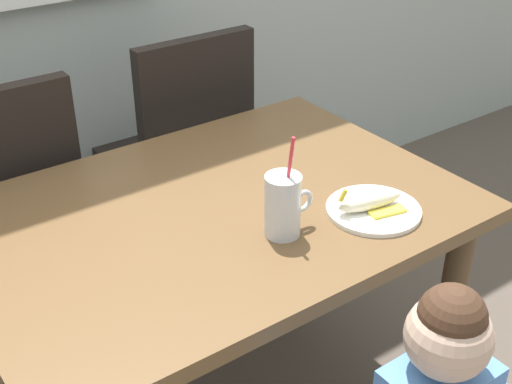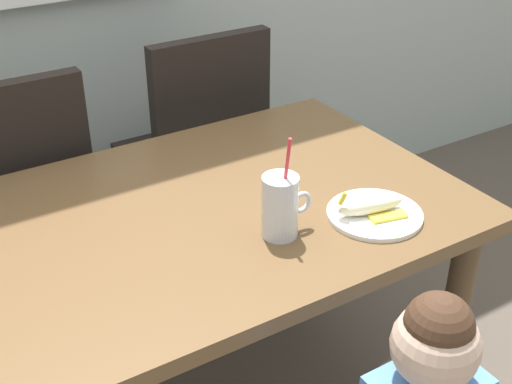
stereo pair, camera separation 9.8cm
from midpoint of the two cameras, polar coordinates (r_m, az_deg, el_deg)
name	(u,v)px [view 2 (the right image)]	position (r m, az deg, el deg)	size (l,w,h in m)	color
dining_table	(217,242)	(1.75, -1.69, -4.19)	(1.22, 0.86, 0.74)	brown
dining_chair_left	(17,201)	(2.19, -17.99, -0.76)	(0.44, 0.44, 0.96)	black
dining_chair_right	(198,144)	(2.43, -3.69, 3.98)	(0.44, 0.45, 0.96)	black
milk_cup	(280,210)	(1.55, 3.85, -1.49)	(0.13, 0.08, 0.25)	silver
snack_plate	(375,214)	(1.68, 11.45, -1.85)	(0.23, 0.23, 0.01)	white
peeled_banana	(371,206)	(1.66, 11.21, -1.15)	(0.18, 0.12, 0.07)	#F4EAC6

